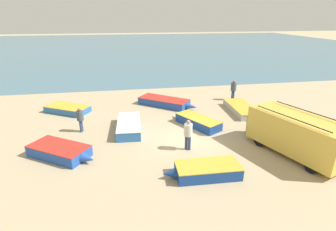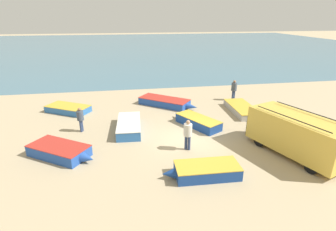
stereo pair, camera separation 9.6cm
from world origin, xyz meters
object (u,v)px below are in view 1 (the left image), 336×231
fishing_rowboat_0 (242,109)px  fisherman_1 (233,88)px  parked_van (297,133)px  fishing_rowboat_5 (196,121)px  fishing_rowboat_4 (61,151)px  fisherman_0 (188,132)px  fishing_rowboat_3 (129,125)px  fishing_rowboat_6 (165,102)px  fishing_rowboat_2 (205,170)px  fishing_rowboat_1 (67,109)px  fisherman_2 (80,118)px

fishing_rowboat_0 → fisherman_1: bearing=172.3°
parked_van → fishing_rowboat_5: bearing=21.7°
fishing_rowboat_4 → fisherman_0: (6.95, -0.41, 0.77)m
fishing_rowboat_0 → fishing_rowboat_3: 9.05m
fishing_rowboat_6 → fishing_rowboat_5: bearing=-34.8°
fishing_rowboat_3 → fishing_rowboat_4: size_ratio=1.14×
fishing_rowboat_2 → fishing_rowboat_3: size_ratio=0.84×
fishing_rowboat_6 → fishing_rowboat_0: bearing=12.7°
fishing_rowboat_1 → fishing_rowboat_0: bearing=-159.6°
fishing_rowboat_1 → fishing_rowboat_3: bearing=168.8°
fishing_rowboat_1 → fishing_rowboat_2: fishing_rowboat_2 is taller
fishing_rowboat_6 → fisherman_2: 7.64m
fishing_rowboat_5 → fisherman_0: fisherman_0 is taller
fishing_rowboat_3 → fishing_rowboat_6: (3.21, 4.45, -0.02)m
fisherman_0 → fisherman_2: size_ratio=1.10×
fishing_rowboat_1 → fisherman_0: 11.03m
fishing_rowboat_0 → fishing_rowboat_5: size_ratio=1.24×
fishing_rowboat_0 → fishing_rowboat_1: (-13.61, 2.44, 0.01)m
fishing_rowboat_3 → fishing_rowboat_5: (4.63, -0.11, -0.00)m
fishing_rowboat_0 → fisherman_0: (-5.68, -5.19, 0.83)m
fishing_rowboat_2 → fishing_rowboat_4: bearing=-21.8°
parked_van → fisherman_0: parked_van is taller
fisherman_0 → fisherman_2: fisherman_0 is taller
parked_van → fishing_rowboat_0: 6.70m
fishing_rowboat_3 → fishing_rowboat_6: fishing_rowboat_3 is taller
fishing_rowboat_1 → fisherman_1: (14.15, 0.68, 0.83)m
fisherman_2 → fishing_rowboat_2: bearing=152.0°
fishing_rowboat_2 → fishing_rowboat_4: 7.78m
fishing_rowboat_0 → fishing_rowboat_4: fishing_rowboat_4 is taller
fisherman_1 → fishing_rowboat_4: bearing=92.9°
parked_van → fishing_rowboat_3: size_ratio=1.29×
parked_van → fishing_rowboat_4: parked_van is taller
parked_van → fishing_rowboat_0: (0.02, 6.63, -0.96)m
fishing_rowboat_0 → fishing_rowboat_2: fishing_rowboat_2 is taller
fishing_rowboat_0 → fishing_rowboat_4: 13.50m
parked_van → fisherman_1: size_ratio=3.11×
fishing_rowboat_5 → fisherman_1: bearing=-73.8°
fishing_rowboat_0 → fishing_rowboat_1: 13.83m
fishing_rowboat_1 → fisherman_2: fisherman_2 is taller
parked_van → fishing_rowboat_4: (-12.61, 1.85, -0.90)m
fishing_rowboat_5 → fishing_rowboat_6: bearing=-12.9°
fishing_rowboat_1 → fisherman_0: fisherman_0 is taller
fishing_rowboat_6 → parked_van: bearing=-20.8°
fishing_rowboat_6 → fisherman_1: fisherman_1 is taller
fisherman_1 → fisherman_2: 13.36m
fishing_rowboat_1 → fisherman_1: size_ratio=2.20×
fisherman_2 → fisherman_1: bearing=-143.1°
fishing_rowboat_4 → fishing_rowboat_6: 10.19m
fishing_rowboat_1 → fishing_rowboat_3: fishing_rowboat_3 is taller
fisherman_0 → parked_van: bearing=105.0°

